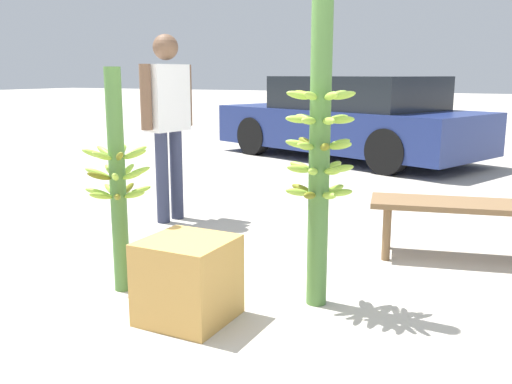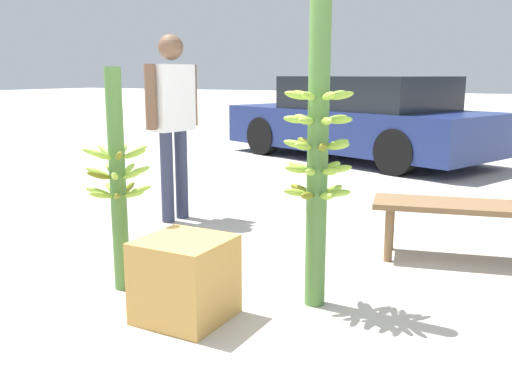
{
  "view_description": "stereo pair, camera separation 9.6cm",
  "coord_description": "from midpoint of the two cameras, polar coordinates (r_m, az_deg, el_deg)",
  "views": [
    {
      "loc": [
        1.6,
        -2.5,
        1.32
      ],
      "look_at": [
        -0.0,
        0.66,
        0.58
      ],
      "focal_mm": 40.0,
      "sensor_mm": 36.0,
      "label": 1
    },
    {
      "loc": [
        1.68,
        -2.46,
        1.32
      ],
      "look_at": [
        -0.0,
        0.66,
        0.58
      ],
      "focal_mm": 40.0,
      "sensor_mm": 36.0,
      "label": 2
    }
  ],
  "objects": [
    {
      "name": "ground_plane",
      "position": [
        3.25,
        -6.22,
        -12.25
      ],
      "size": [
        80.0,
        80.0,
        0.0
      ],
      "primitive_type": "plane",
      "color": "#B2AA9E"
    },
    {
      "name": "banana_stalk_left",
      "position": [
        3.53,
        -14.43,
        1.17
      ],
      "size": [
        0.41,
        0.41,
        1.36
      ],
      "color": "#4C7A38",
      "rests_on": "ground_plane"
    },
    {
      "name": "banana_stalk_center",
      "position": [
        3.19,
        5.5,
        3.62
      ],
      "size": [
        0.39,
        0.39,
        1.7
      ],
      "color": "#4C7A38",
      "rests_on": "ground_plane"
    },
    {
      "name": "vendor_person",
      "position": [
        5.16,
        -9.38,
        7.96
      ],
      "size": [
        0.24,
        0.62,
        1.66
      ],
      "rotation": [
        0.0,
        0.0,
        -1.72
      ],
      "color": "#2D334C",
      "rests_on": "ground_plane"
    },
    {
      "name": "market_bench",
      "position": [
        4.32,
        19.73,
        -1.77
      ],
      "size": [
        1.4,
        0.71,
        0.42
      ],
      "rotation": [
        0.0,
        0.0,
        0.23
      ],
      "color": "brown",
      "rests_on": "ground_plane"
    },
    {
      "name": "parked_car",
      "position": [
        9.12,
        9.06,
        7.21
      ],
      "size": [
        4.61,
        3.15,
        1.29
      ],
      "rotation": [
        0.0,
        0.0,
        1.21
      ],
      "color": "navy",
      "rests_on": "ground_plane"
    },
    {
      "name": "produce_crate",
      "position": [
        3.15,
        -7.7,
        -8.68
      ],
      "size": [
        0.45,
        0.45,
        0.45
      ],
      "color": "#C69347",
      "rests_on": "ground_plane"
    }
  ]
}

